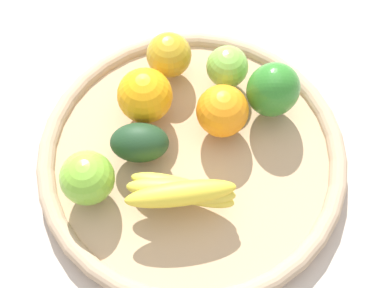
{
  "coord_description": "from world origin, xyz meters",
  "views": [
    {
      "loc": [
        -0.38,
        -0.02,
        0.76
      ],
      "look_at": [
        0.0,
        0.0,
        0.06
      ],
      "focal_mm": 51.22,
      "sensor_mm": 36.0,
      "label": 1
    }
  ],
  "objects_px": {
    "avocado": "(140,143)",
    "apple_1": "(227,67)",
    "banana_bunch": "(181,192)",
    "orange_1": "(145,95)",
    "bell_pepper": "(273,90)",
    "orange_0": "(222,111)",
    "apple_2": "(169,55)",
    "apple_0": "(87,178)"
  },
  "relations": [
    {
      "from": "avocado",
      "to": "apple_1",
      "type": "distance_m",
      "value": 0.19
    },
    {
      "from": "bell_pepper",
      "to": "orange_0",
      "type": "bearing_deg",
      "value": -171.59
    },
    {
      "from": "orange_0",
      "to": "apple_1",
      "type": "xyz_separation_m",
      "value": [
        0.09,
        -0.0,
        -0.01
      ]
    },
    {
      "from": "banana_bunch",
      "to": "orange_1",
      "type": "height_order",
      "value": "orange_1"
    },
    {
      "from": "apple_0",
      "to": "apple_1",
      "type": "distance_m",
      "value": 0.28
    },
    {
      "from": "apple_0",
      "to": "bell_pepper",
      "type": "distance_m",
      "value": 0.3
    },
    {
      "from": "avocado",
      "to": "apple_2",
      "type": "relative_size",
      "value": 1.2
    },
    {
      "from": "banana_bunch",
      "to": "apple_1",
      "type": "height_order",
      "value": "apple_1"
    },
    {
      "from": "orange_0",
      "to": "banana_bunch",
      "type": "relative_size",
      "value": 0.5
    },
    {
      "from": "orange_0",
      "to": "avocado",
      "type": "bearing_deg",
      "value": 115.19
    },
    {
      "from": "orange_1",
      "to": "apple_2",
      "type": "bearing_deg",
      "value": -19.33
    },
    {
      "from": "banana_bunch",
      "to": "orange_1",
      "type": "distance_m",
      "value": 0.16
    },
    {
      "from": "apple_0",
      "to": "bell_pepper",
      "type": "xyz_separation_m",
      "value": [
        0.16,
        -0.26,
        0.01
      ]
    },
    {
      "from": "orange_0",
      "to": "apple_2",
      "type": "height_order",
      "value": "orange_0"
    },
    {
      "from": "avocado",
      "to": "apple_0",
      "type": "relative_size",
      "value": 1.12
    },
    {
      "from": "apple_0",
      "to": "orange_1",
      "type": "xyz_separation_m",
      "value": [
        0.14,
        -0.07,
        0.0
      ]
    },
    {
      "from": "orange_0",
      "to": "apple_1",
      "type": "distance_m",
      "value": 0.09
    },
    {
      "from": "orange_1",
      "to": "bell_pepper",
      "type": "xyz_separation_m",
      "value": [
        0.02,
        -0.19,
        0.0
      ]
    },
    {
      "from": "bell_pepper",
      "to": "apple_1",
      "type": "xyz_separation_m",
      "value": [
        0.05,
        0.07,
        -0.01
      ]
    },
    {
      "from": "avocado",
      "to": "banana_bunch",
      "type": "bearing_deg",
      "value": -138.46
    },
    {
      "from": "orange_0",
      "to": "apple_0",
      "type": "height_order",
      "value": "orange_0"
    },
    {
      "from": "avocado",
      "to": "banana_bunch",
      "type": "height_order",
      "value": "banana_bunch"
    },
    {
      "from": "orange_0",
      "to": "apple_1",
      "type": "height_order",
      "value": "orange_0"
    },
    {
      "from": "banana_bunch",
      "to": "apple_1",
      "type": "distance_m",
      "value": 0.22
    },
    {
      "from": "avocado",
      "to": "bell_pepper",
      "type": "distance_m",
      "value": 0.21
    },
    {
      "from": "apple_2",
      "to": "apple_1",
      "type": "xyz_separation_m",
      "value": [
        -0.01,
        -0.09,
        -0.0
      ]
    },
    {
      "from": "orange_1",
      "to": "apple_1",
      "type": "xyz_separation_m",
      "value": [
        0.07,
        -0.12,
        -0.01
      ]
    },
    {
      "from": "avocado",
      "to": "apple_1",
      "type": "xyz_separation_m",
      "value": [
        0.14,
        -0.12,
        0.0
      ]
    },
    {
      "from": "apple_2",
      "to": "apple_1",
      "type": "height_order",
      "value": "apple_2"
    },
    {
      "from": "orange_0",
      "to": "orange_1",
      "type": "bearing_deg",
      "value": 81.12
    },
    {
      "from": "orange_0",
      "to": "banana_bunch",
      "type": "bearing_deg",
      "value": 158.34
    },
    {
      "from": "apple_0",
      "to": "banana_bunch",
      "type": "height_order",
      "value": "apple_0"
    },
    {
      "from": "apple_0",
      "to": "bell_pepper",
      "type": "relative_size",
      "value": 0.82
    },
    {
      "from": "apple_0",
      "to": "banana_bunch",
      "type": "distance_m",
      "value": 0.13
    },
    {
      "from": "banana_bunch",
      "to": "apple_1",
      "type": "bearing_deg",
      "value": -14.65
    },
    {
      "from": "banana_bunch",
      "to": "orange_1",
      "type": "bearing_deg",
      "value": 23.7
    },
    {
      "from": "avocado",
      "to": "bell_pepper",
      "type": "relative_size",
      "value": 0.92
    },
    {
      "from": "banana_bunch",
      "to": "apple_2",
      "type": "bearing_deg",
      "value": 8.91
    },
    {
      "from": "orange_1",
      "to": "apple_1",
      "type": "height_order",
      "value": "orange_1"
    },
    {
      "from": "avocado",
      "to": "apple_1",
      "type": "relative_size",
      "value": 1.3
    },
    {
      "from": "apple_0",
      "to": "orange_1",
      "type": "relative_size",
      "value": 0.92
    },
    {
      "from": "orange_0",
      "to": "bell_pepper",
      "type": "bearing_deg",
      "value": -63.18
    }
  ]
}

